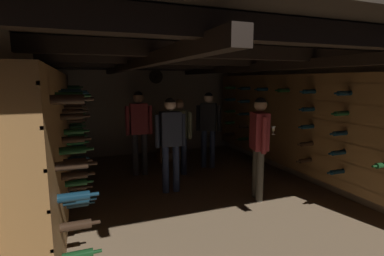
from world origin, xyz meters
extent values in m
plane|color=#8C7051|center=(0.00, 0.00, 0.00)|extent=(8.40, 8.40, 0.00)
cube|color=tan|center=(0.00, 3.23, 1.18)|extent=(4.72, 0.06, 2.35)
cube|color=tan|center=(-2.33, 0.00, 1.18)|extent=(0.06, 6.40, 2.35)
cube|color=tan|center=(2.33, 0.00, 1.18)|extent=(0.06, 6.40, 2.35)
cube|color=black|center=(0.00, 0.00, 2.38)|extent=(4.72, 6.52, 0.06)
cube|color=black|center=(0.00, -2.80, 2.26)|extent=(4.60, 0.14, 0.16)
cube|color=black|center=(0.00, -1.40, 2.26)|extent=(4.60, 0.14, 0.16)
cube|color=black|center=(0.00, 0.00, 2.26)|extent=(4.60, 0.14, 0.16)
cube|color=black|center=(0.00, 1.40, 2.26)|extent=(4.60, 0.14, 0.16)
cube|color=black|center=(0.00, 2.80, 2.26)|extent=(4.60, 0.14, 0.16)
cube|color=black|center=(-1.03, 0.00, 2.15)|extent=(0.12, 6.40, 0.12)
cube|color=black|center=(1.03, 0.00, 2.15)|extent=(0.12, 6.40, 0.12)
cylinder|color=white|center=(0.16, 3.19, 2.04)|extent=(0.34, 0.02, 0.34)
cylinder|color=#2D2314|center=(0.16, 3.17, 2.04)|extent=(0.36, 0.01, 0.36)
cube|color=black|center=(0.16, 3.17, 2.04)|extent=(0.11, 0.01, 0.06)
cube|color=black|center=(0.16, 3.17, 2.04)|extent=(0.08, 0.01, 0.18)
cube|color=brown|center=(-2.14, 0.15, 1.15)|extent=(0.32, 5.50, 1.80)
cylinder|color=#143819|center=(-1.88, -2.05, 0.51)|extent=(0.28, 0.07, 0.07)
cylinder|color=#143819|center=(-1.70, -2.05, 0.51)|extent=(0.07, 0.03, 0.03)
cylinder|color=#143819|center=(-1.88, -1.50, 0.51)|extent=(0.28, 0.07, 0.07)
cylinder|color=#143819|center=(-1.70, -1.50, 0.51)|extent=(0.07, 0.03, 0.03)
cylinder|color=#0F2838|center=(-1.88, -0.96, 0.51)|extent=(0.28, 0.07, 0.07)
cylinder|color=#0F2838|center=(-1.70, -0.96, 0.51)|extent=(0.07, 0.03, 0.03)
cylinder|color=black|center=(-1.88, -0.40, 0.51)|extent=(0.28, 0.07, 0.07)
cylinder|color=black|center=(-1.70, -0.40, 0.51)|extent=(0.07, 0.03, 0.03)
cylinder|color=#0F2838|center=(-1.88, 0.15, 0.51)|extent=(0.28, 0.07, 0.07)
cylinder|color=#0F2838|center=(-1.70, 0.15, 0.51)|extent=(0.07, 0.03, 0.03)
cylinder|color=#0F2838|center=(-1.88, 1.24, 0.51)|extent=(0.28, 0.07, 0.07)
cylinder|color=#0F2838|center=(-1.70, 1.24, 0.51)|extent=(0.07, 0.03, 0.03)
cylinder|color=#0F2838|center=(-1.88, 2.34, 0.51)|extent=(0.28, 0.07, 0.07)
cylinder|color=#0F2838|center=(-1.70, 2.34, 0.51)|extent=(0.07, 0.03, 0.03)
cylinder|color=black|center=(-1.88, -2.04, 0.76)|extent=(0.28, 0.07, 0.07)
cylinder|color=black|center=(-1.70, -2.04, 0.76)|extent=(0.07, 0.03, 0.03)
cylinder|color=#0F2838|center=(-1.88, -1.50, 0.76)|extent=(0.28, 0.07, 0.07)
cylinder|color=#0F2838|center=(-1.70, -1.50, 0.76)|extent=(0.07, 0.03, 0.03)
cylinder|color=#194723|center=(-1.88, -0.95, 0.76)|extent=(0.28, 0.07, 0.07)
cylinder|color=#194723|center=(-1.70, -0.95, 0.76)|extent=(0.07, 0.03, 0.03)
cylinder|color=#0F2838|center=(-1.88, 0.15, 0.76)|extent=(0.28, 0.07, 0.07)
cylinder|color=#0F2838|center=(-1.70, 0.15, 0.76)|extent=(0.07, 0.03, 0.03)
cylinder|color=black|center=(-1.88, 0.71, 0.76)|extent=(0.28, 0.07, 0.07)
cylinder|color=black|center=(-1.70, 0.71, 0.76)|extent=(0.07, 0.03, 0.03)
cylinder|color=black|center=(-1.88, 1.79, 0.76)|extent=(0.28, 0.07, 0.07)
cylinder|color=black|center=(-1.70, 1.79, 0.76)|extent=(0.07, 0.03, 0.03)
cylinder|color=#194723|center=(-1.88, 2.35, 0.76)|extent=(0.28, 0.07, 0.07)
cylinder|color=#194723|center=(-1.70, 2.35, 0.76)|extent=(0.07, 0.03, 0.03)
cylinder|color=#0F2838|center=(-1.88, -2.06, 1.02)|extent=(0.28, 0.07, 0.07)
cylinder|color=#0F2838|center=(-1.70, -2.06, 1.02)|extent=(0.07, 0.03, 0.03)
cylinder|color=black|center=(-1.88, -1.49, 1.02)|extent=(0.28, 0.07, 0.07)
cylinder|color=black|center=(-1.70, -1.49, 1.02)|extent=(0.07, 0.03, 0.03)
cylinder|color=black|center=(-1.88, -0.96, 1.02)|extent=(0.28, 0.07, 0.07)
cylinder|color=black|center=(-1.70, -0.96, 1.02)|extent=(0.07, 0.03, 0.03)
cylinder|color=#194723|center=(-1.88, 0.14, 1.02)|extent=(0.28, 0.07, 0.07)
cylinder|color=#194723|center=(-1.70, 0.14, 1.02)|extent=(0.07, 0.03, 0.03)
cylinder|color=#143819|center=(-1.88, 0.69, 1.02)|extent=(0.28, 0.07, 0.07)
cylinder|color=#143819|center=(-1.70, 0.69, 1.02)|extent=(0.07, 0.03, 0.03)
cylinder|color=black|center=(-1.88, 1.26, 1.02)|extent=(0.28, 0.07, 0.07)
cylinder|color=black|center=(-1.70, 1.26, 1.02)|extent=(0.07, 0.03, 0.03)
cylinder|color=#194723|center=(-1.88, 1.79, 1.02)|extent=(0.28, 0.07, 0.07)
cylinder|color=#194723|center=(-1.70, 1.79, 1.02)|extent=(0.07, 0.03, 0.03)
cylinder|color=#194723|center=(-1.88, 2.36, 1.02)|extent=(0.28, 0.07, 0.07)
cylinder|color=#194723|center=(-1.70, 2.36, 1.02)|extent=(0.07, 0.03, 0.03)
cylinder|color=black|center=(-1.88, -2.05, 1.28)|extent=(0.28, 0.07, 0.07)
cylinder|color=black|center=(-1.70, -2.05, 1.28)|extent=(0.07, 0.03, 0.03)
cylinder|color=#143819|center=(-1.88, -1.51, 1.28)|extent=(0.28, 0.07, 0.07)
cylinder|color=#143819|center=(-1.70, -1.51, 1.28)|extent=(0.07, 0.03, 0.03)
cylinder|color=black|center=(-1.88, -0.96, 1.28)|extent=(0.28, 0.07, 0.07)
cylinder|color=black|center=(-1.70, -0.96, 1.28)|extent=(0.07, 0.03, 0.03)
cylinder|color=#143819|center=(-1.88, -0.41, 1.28)|extent=(0.28, 0.07, 0.07)
cylinder|color=#143819|center=(-1.70, -0.41, 1.28)|extent=(0.07, 0.03, 0.03)
cylinder|color=black|center=(-1.88, 0.69, 1.28)|extent=(0.28, 0.07, 0.07)
cylinder|color=black|center=(-1.70, 0.69, 1.28)|extent=(0.07, 0.03, 0.03)
cylinder|color=#143819|center=(-1.88, 1.24, 1.28)|extent=(0.28, 0.07, 0.07)
cylinder|color=#143819|center=(-1.70, 1.24, 1.28)|extent=(0.07, 0.03, 0.03)
cylinder|color=#143819|center=(-1.88, 1.80, 1.28)|extent=(0.28, 0.07, 0.07)
cylinder|color=#143819|center=(-1.70, 1.80, 1.28)|extent=(0.07, 0.03, 0.03)
cylinder|color=#194723|center=(-1.88, 2.36, 1.28)|extent=(0.28, 0.07, 0.07)
cylinder|color=#194723|center=(-1.70, 2.36, 1.28)|extent=(0.07, 0.03, 0.03)
cylinder|color=black|center=(-1.88, -0.94, 1.54)|extent=(0.28, 0.07, 0.07)
cylinder|color=black|center=(-1.70, -0.94, 1.54)|extent=(0.07, 0.03, 0.03)
cylinder|color=black|center=(-1.88, -0.40, 1.54)|extent=(0.28, 0.07, 0.07)
cylinder|color=black|center=(-1.70, -0.40, 1.54)|extent=(0.07, 0.03, 0.03)
cylinder|color=black|center=(-1.88, 0.15, 1.54)|extent=(0.28, 0.07, 0.07)
cylinder|color=black|center=(-1.70, 0.15, 1.54)|extent=(0.07, 0.03, 0.03)
cylinder|color=black|center=(-1.88, 0.70, 1.54)|extent=(0.28, 0.07, 0.07)
cylinder|color=black|center=(-1.70, 0.70, 1.54)|extent=(0.07, 0.03, 0.03)
cylinder|color=#0F2838|center=(-1.88, 1.24, 1.54)|extent=(0.28, 0.07, 0.07)
cylinder|color=#0F2838|center=(-1.70, 1.24, 1.54)|extent=(0.07, 0.03, 0.03)
cylinder|color=#143819|center=(-1.88, 1.79, 1.54)|extent=(0.28, 0.07, 0.07)
cylinder|color=#143819|center=(-1.70, 1.79, 1.54)|extent=(0.07, 0.03, 0.03)
cylinder|color=black|center=(-1.88, -2.05, 1.79)|extent=(0.28, 0.07, 0.07)
cylinder|color=black|center=(-1.70, -2.05, 1.79)|extent=(0.07, 0.03, 0.03)
cylinder|color=#143819|center=(-1.88, -1.50, 1.79)|extent=(0.28, 0.07, 0.07)
cylinder|color=#143819|center=(-1.70, -1.50, 1.79)|extent=(0.07, 0.03, 0.03)
cylinder|color=#0F2838|center=(-1.88, -0.96, 1.79)|extent=(0.28, 0.07, 0.07)
cylinder|color=#0F2838|center=(-1.70, -0.96, 1.79)|extent=(0.07, 0.03, 0.03)
cylinder|color=#0F2838|center=(-1.88, -0.39, 1.79)|extent=(0.28, 0.07, 0.07)
cylinder|color=#0F2838|center=(-1.70, -0.39, 1.79)|extent=(0.07, 0.03, 0.03)
cylinder|color=#194723|center=(-1.88, 2.34, 1.79)|extent=(0.28, 0.07, 0.07)
cylinder|color=#194723|center=(-1.70, 2.34, 1.79)|extent=(0.07, 0.03, 0.03)
cube|color=brown|center=(-1.99, 0.15, 0.38)|extent=(0.02, 5.50, 0.02)
cube|color=brown|center=(-1.99, 0.15, 0.64)|extent=(0.02, 5.50, 0.02)
cube|color=brown|center=(-1.99, 0.15, 0.89)|extent=(0.02, 5.50, 0.02)
cube|color=brown|center=(-1.99, 0.15, 1.15)|extent=(0.02, 5.50, 0.02)
cube|color=brown|center=(-1.99, 0.15, 1.41)|extent=(0.02, 5.50, 0.02)
cube|color=brown|center=(-1.99, 0.15, 1.66)|extent=(0.02, 5.50, 0.02)
cube|color=brown|center=(-1.99, 0.15, 1.92)|extent=(0.02, 5.50, 0.02)
cube|color=brown|center=(2.14, 0.15, 1.15)|extent=(0.32, 5.50, 1.80)
cylinder|color=#0F2838|center=(1.88, -1.22, 0.55)|extent=(0.28, 0.07, 0.07)
cylinder|color=#0F2838|center=(1.70, -1.22, 0.55)|extent=(0.07, 0.03, 0.03)
cylinder|color=black|center=(1.88, -0.54, 0.55)|extent=(0.28, 0.07, 0.07)
cylinder|color=black|center=(1.70, -0.54, 0.55)|extent=(0.07, 0.03, 0.03)
cylinder|color=black|center=(1.88, 0.82, 0.55)|extent=(0.28, 0.07, 0.07)
cylinder|color=black|center=(1.70, 0.82, 0.55)|extent=(0.07, 0.03, 0.03)
cylinder|color=#143819|center=(1.88, 1.54, 0.55)|extent=(0.28, 0.07, 0.07)
cylinder|color=#143819|center=(1.70, 1.54, 0.55)|extent=(0.07, 0.03, 0.03)
cylinder|color=black|center=(1.88, 2.21, 0.55)|extent=(0.28, 0.07, 0.07)
cylinder|color=black|center=(1.70, 2.21, 0.55)|extent=(0.07, 0.03, 0.03)
cylinder|color=#143819|center=(1.88, -1.92, 0.85)|extent=(0.28, 0.07, 0.07)
cylinder|color=#143819|center=(1.70, -1.92, 0.85)|extent=(0.07, 0.03, 0.03)
cylinder|color=#0F2838|center=(1.88, -1.22, 0.85)|extent=(0.28, 0.07, 0.07)
cylinder|color=#0F2838|center=(1.70, -1.22, 0.85)|extent=(0.07, 0.03, 0.03)
cylinder|color=black|center=(1.88, -0.55, 0.85)|extent=(0.28, 0.07, 0.07)
cylinder|color=black|center=(1.70, -0.55, 0.85)|extent=(0.07, 0.03, 0.03)
cylinder|color=black|center=(1.88, 1.54, 0.85)|extent=(0.28, 0.07, 0.07)
cylinder|color=black|center=(1.70, 1.54, 0.85)|extent=(0.07, 0.03, 0.03)
cylinder|color=#143819|center=(1.88, 2.21, 0.85)|extent=(0.28, 0.07, 0.07)
cylinder|color=#143819|center=(1.70, 2.21, 0.85)|extent=(0.07, 0.03, 0.03)
cylinder|color=#0F2838|center=(1.88, -1.22, 1.15)|extent=(0.28, 0.07, 0.07)
cylinder|color=#0F2838|center=(1.70, -1.22, 1.15)|extent=(0.07, 0.03, 0.03)
cylinder|color=#0F2838|center=(1.88, -0.54, 1.15)|extent=(0.28, 0.07, 0.07)
cylinder|color=#0F2838|center=(1.70, -0.54, 1.15)|extent=(0.07, 0.03, 0.03)
cylinder|color=#194723|center=(1.88, 0.85, 1.15)|extent=(0.28, 0.07, 0.07)
cylinder|color=#194723|center=(1.70, 0.85, 1.15)|extent=(0.07, 0.03, 0.03)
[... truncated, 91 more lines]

